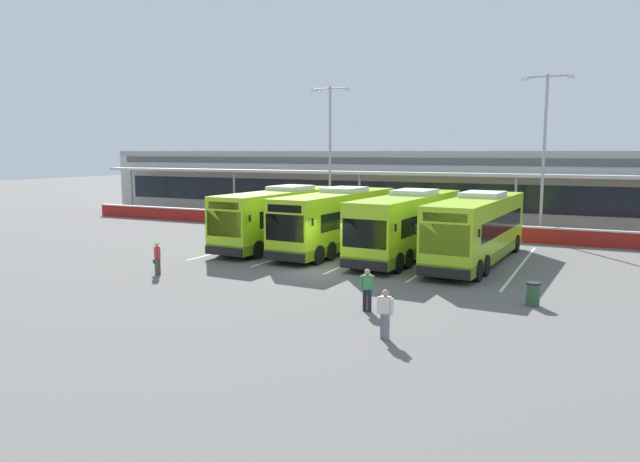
% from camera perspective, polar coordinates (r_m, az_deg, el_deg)
% --- Properties ---
extents(ground_plane, '(200.00, 200.00, 0.00)m').
position_cam_1_polar(ground_plane, '(29.59, 0.78, -3.99)').
color(ground_plane, '#605E5B').
extents(terminal_building, '(70.00, 13.00, 6.00)m').
position_cam_1_polar(terminal_building, '(54.63, 12.91, 4.37)').
color(terminal_building, '#B7B7B2').
rests_on(terminal_building, ground).
extents(red_barrier_wall, '(60.00, 0.40, 1.10)m').
position_cam_1_polar(red_barrier_wall, '(42.90, 9.04, 0.31)').
color(red_barrier_wall, maroon).
rests_on(red_barrier_wall, ground).
extents(coach_bus_leftmost, '(3.36, 12.26, 3.78)m').
position_cam_1_polar(coach_bus_leftmost, '(37.61, -3.59, 1.26)').
color(coach_bus_leftmost, '#9ED11E').
rests_on(coach_bus_leftmost, ground).
extents(coach_bus_left_centre, '(3.36, 12.26, 3.78)m').
position_cam_1_polar(coach_bus_left_centre, '(35.88, 1.68, 0.96)').
color(coach_bus_left_centre, '#9ED11E').
rests_on(coach_bus_left_centre, ground).
extents(coach_bus_centre, '(3.36, 12.26, 3.78)m').
position_cam_1_polar(coach_bus_centre, '(34.03, 8.45, 0.51)').
color(coach_bus_centre, '#9ED11E').
rests_on(coach_bus_centre, ground).
extents(coach_bus_right_centre, '(3.36, 12.26, 3.78)m').
position_cam_1_polar(coach_bus_right_centre, '(32.89, 14.88, 0.09)').
color(coach_bus_right_centre, '#9ED11E').
rests_on(coach_bus_right_centre, ground).
extents(bay_stripe_far_west, '(0.14, 13.00, 0.01)m').
position_cam_1_polar(bay_stripe_far_west, '(38.77, -6.71, -1.25)').
color(bay_stripe_far_west, silver).
rests_on(bay_stripe_far_west, ground).
extents(bay_stripe_west, '(0.14, 13.00, 0.01)m').
position_cam_1_polar(bay_stripe_west, '(36.70, -1.17, -1.70)').
color(bay_stripe_west, silver).
rests_on(bay_stripe_west, ground).
extents(bay_stripe_mid_west, '(0.14, 13.00, 0.01)m').
position_cam_1_polar(bay_stripe_mid_west, '(35.02, 4.96, -2.18)').
color(bay_stripe_mid_west, silver).
rests_on(bay_stripe_mid_west, ground).
extents(bay_stripe_centre, '(0.14, 13.00, 0.01)m').
position_cam_1_polar(bay_stripe_centre, '(33.77, 11.64, -2.68)').
color(bay_stripe_centre, silver).
rests_on(bay_stripe_centre, ground).
extents(bay_stripe_mid_east, '(0.14, 13.00, 0.01)m').
position_cam_1_polar(bay_stripe_mid_east, '(33.02, 18.72, -3.17)').
color(bay_stripe_mid_east, silver).
rests_on(bay_stripe_mid_east, ground).
extents(pedestrian_with_handbag, '(0.61, 0.52, 1.62)m').
position_cam_1_polar(pedestrian_with_handbag, '(29.93, -15.37, -2.46)').
color(pedestrian_with_handbag, '#4C4238').
rests_on(pedestrian_with_handbag, ground).
extents(pedestrian_in_dark_coat, '(0.53, 0.31, 1.62)m').
position_cam_1_polar(pedestrian_in_dark_coat, '(19.21, 6.27, -7.79)').
color(pedestrian_in_dark_coat, slate).
rests_on(pedestrian_in_dark_coat, ground).
extents(pedestrian_child, '(0.51, 0.36, 1.62)m').
position_cam_1_polar(pedestrian_child, '(22.39, 4.55, -5.53)').
color(pedestrian_child, black).
rests_on(pedestrian_child, ground).
extents(lamp_post_west, '(3.24, 0.28, 11.00)m').
position_cam_1_polar(lamp_post_west, '(47.53, 0.97, 8.05)').
color(lamp_post_west, '#9E9EA3').
rests_on(lamp_post_west, ground).
extents(lamp_post_centre, '(3.24, 0.28, 11.00)m').
position_cam_1_polar(lamp_post_centre, '(42.54, 20.74, 7.60)').
color(lamp_post_centre, '#9E9EA3').
rests_on(lamp_post_centre, ground).
extents(litter_bin, '(0.54, 0.54, 0.93)m').
position_cam_1_polar(litter_bin, '(24.64, 19.77, -5.71)').
color(litter_bin, '#2D5133').
rests_on(litter_bin, ground).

